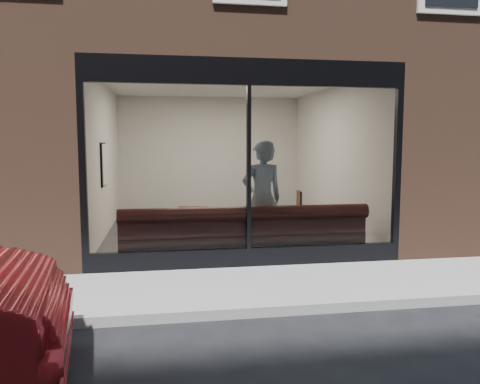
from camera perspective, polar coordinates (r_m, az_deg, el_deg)
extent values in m
plane|color=black|center=(5.53, 5.00, -14.53)|extent=(120.00, 120.00, 0.00)
cube|color=gray|center=(6.44, 2.76, -11.42)|extent=(40.00, 2.00, 0.01)
cube|color=gray|center=(5.46, 5.14, -14.12)|extent=(40.00, 0.10, 0.12)
cube|color=brown|center=(13.24, -20.09, 4.21)|extent=(2.50, 12.00, 3.20)
cube|color=brown|center=(13.96, 11.88, 4.52)|extent=(2.50, 12.00, 3.20)
cube|color=brown|center=(16.07, -4.74, 4.81)|extent=(5.00, 6.00, 3.20)
plane|color=#2D2D30|center=(10.27, -1.94, -4.73)|extent=(6.00, 6.00, 0.00)
plane|color=white|center=(10.17, -2.01, 13.10)|extent=(6.00, 6.00, 0.00)
plane|color=silver|center=(13.07, -3.67, 4.54)|extent=(5.00, 0.00, 5.00)
plane|color=silver|center=(10.09, -16.18, 3.88)|extent=(0.00, 6.00, 6.00)
plane|color=silver|center=(10.71, 11.39, 4.11)|extent=(0.00, 6.00, 6.00)
cube|color=black|center=(7.40, 1.04, -7.96)|extent=(5.00, 0.10, 0.30)
cube|color=black|center=(7.26, 1.08, 14.45)|extent=(5.00, 0.10, 0.40)
cube|color=black|center=(7.19, 1.06, 2.94)|extent=(0.06, 0.10, 2.50)
plane|color=white|center=(7.16, 1.11, 2.92)|extent=(4.80, 0.00, 4.80)
cube|color=#3C1B15|center=(7.76, 0.50, -6.72)|extent=(4.00, 0.55, 0.45)
imported|color=#92AEC4|center=(7.88, 2.71, -0.90)|extent=(0.80, 0.60, 1.98)
cube|color=black|center=(8.53, -5.89, -2.07)|extent=(0.64, 0.64, 0.04)
cube|color=black|center=(8.67, 11.40, -2.03)|extent=(0.72, 0.72, 0.04)
cube|color=black|center=(9.74, 6.08, -4.04)|extent=(0.40, 0.40, 0.04)
cube|color=white|center=(9.69, -16.21, 3.25)|extent=(0.02, 0.61, 0.81)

